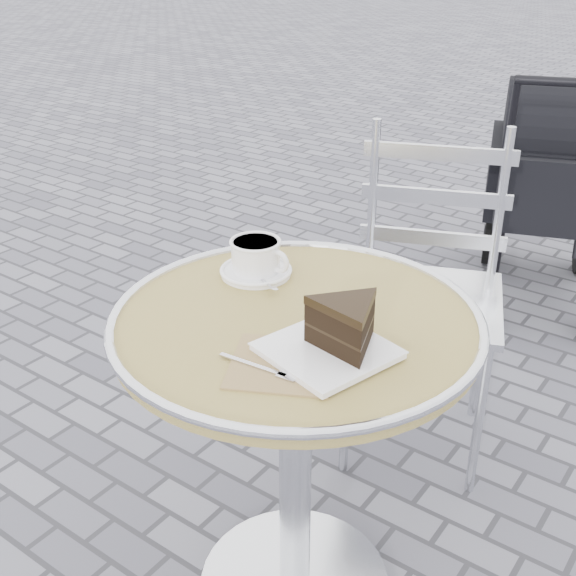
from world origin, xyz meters
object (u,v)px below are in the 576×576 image
Objects in this scene: cafe_table at (296,389)px; baby_stroller at (548,190)px; cake_plate_set at (341,331)px; cappuccino_set at (256,260)px; bistro_chair at (429,255)px.

baby_stroller is (-0.08, 1.87, -0.12)m from cafe_table.
cafe_table is 1.87m from baby_stroller.
cafe_table is at bearing 170.38° from cake_plate_set.
baby_stroller reaches higher than cappuccino_set.
cafe_table is 0.74m from bistro_chair.
cappuccino_set is at bearing -122.08° from bistro_chair.
cake_plate_set is (0.14, -0.06, 0.21)m from cafe_table.
cake_plate_set is 0.31× the size of baby_stroller.
cake_plate_set is 0.34× the size of bistro_chair.
bistro_chair is (0.11, 0.63, -0.19)m from cappuccino_set.
cake_plate_set is at bearing -97.79° from bistro_chair.
cafe_table is 4.43× the size of cappuccino_set.
cappuccino_set is (-0.18, 0.10, 0.20)m from cafe_table.
baby_stroller reaches higher than cafe_table.
cappuccino_set is 0.16× the size of baby_stroller.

